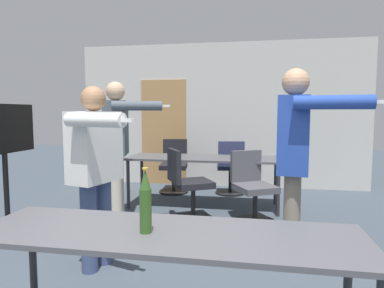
% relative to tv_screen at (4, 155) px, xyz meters
% --- Properties ---
extents(back_wall, '(5.48, 0.12, 2.73)m').
position_rel_tv_screen_xyz_m(back_wall, '(2.16, 3.10, 0.43)').
color(back_wall, beige).
rests_on(back_wall, ground_plane).
extents(conference_table_near, '(2.20, 0.65, 0.75)m').
position_rel_tv_screen_xyz_m(conference_table_near, '(2.37, -1.66, -0.24)').
color(conference_table_near, '#4C4C51').
rests_on(conference_table_near, ground_plane).
extents(conference_table_far, '(2.27, 0.74, 0.75)m').
position_rel_tv_screen_xyz_m(conference_table_far, '(2.10, 1.55, -0.23)').
color(conference_table_far, '#4C4C51').
rests_on(conference_table_far, ground_plane).
extents(tv_screen, '(0.44, 1.03, 1.52)m').
position_rel_tv_screen_xyz_m(tv_screen, '(0.00, 0.00, 0.00)').
color(tv_screen, black).
rests_on(tv_screen, ground_plane).
extents(person_left_plaid, '(0.93, 0.68, 1.81)m').
position_rel_tv_screen_xyz_m(person_left_plaid, '(1.11, 0.67, 0.16)').
color(person_left_plaid, beige).
rests_on(person_left_plaid, ground_plane).
extents(person_right_polo, '(0.80, 0.78, 1.81)m').
position_rel_tv_screen_xyz_m(person_right_polo, '(3.22, -0.28, 0.17)').
color(person_right_polo, slate).
rests_on(person_right_polo, ground_plane).
extents(person_far_watching, '(0.73, 0.82, 1.65)m').
position_rel_tv_screen_xyz_m(person_far_watching, '(1.46, -0.65, 0.06)').
color(person_far_watching, '#3D4C75').
rests_on(person_far_watching, ground_plane).
extents(office_chair_far_right, '(0.65, 0.67, 0.91)m').
position_rel_tv_screen_xyz_m(office_chair_far_right, '(2.83, 0.98, -0.50)').
color(office_chair_far_right, black).
rests_on(office_chair_far_right, ground_plane).
extents(office_chair_far_left, '(0.52, 0.57, 0.93)m').
position_rel_tv_screen_xyz_m(office_chair_far_left, '(1.44, 2.42, -0.49)').
color(office_chair_far_left, black).
rests_on(office_chair_far_left, ground_plane).
extents(office_chair_side_rolled, '(0.52, 0.57, 0.94)m').
position_rel_tv_screen_xyz_m(office_chair_side_rolled, '(2.45, 2.37, -0.48)').
color(office_chair_side_rolled, black).
rests_on(office_chair_side_rolled, ground_plane).
extents(office_chair_near_pushed, '(0.67, 0.65, 0.95)m').
position_rel_tv_screen_xyz_m(office_chair_near_pushed, '(2.00, 0.84, -0.47)').
color(office_chair_near_pushed, black).
rests_on(office_chair_near_pushed, ground_plane).
extents(beer_bottle, '(0.07, 0.07, 0.37)m').
position_rel_tv_screen_xyz_m(beer_bottle, '(2.26, -1.69, 0.00)').
color(beer_bottle, '#2D511E').
rests_on(beer_bottle, conference_table_near).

